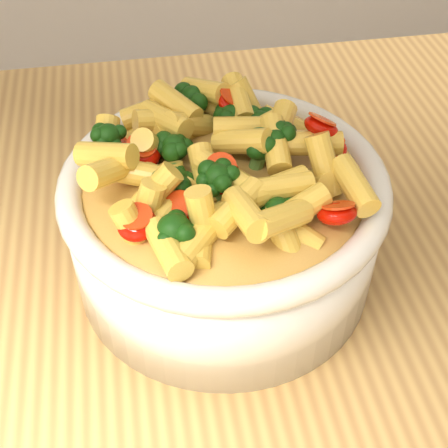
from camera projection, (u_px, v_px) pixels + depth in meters
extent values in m
cube|color=tan|center=(279.00, 336.00, 0.47)|extent=(1.20, 0.80, 0.04)
cylinder|color=white|center=(224.00, 228.00, 0.46)|extent=(0.22, 0.22, 0.09)
ellipsoid|color=white|center=(224.00, 254.00, 0.48)|extent=(0.21, 0.21, 0.03)
torus|color=white|center=(224.00, 183.00, 0.43)|extent=(0.23, 0.23, 0.02)
ellipsoid|color=#F6BA53|center=(224.00, 183.00, 0.43)|extent=(0.20, 0.20, 0.02)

